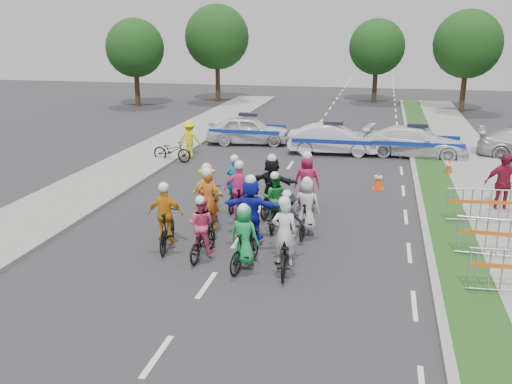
% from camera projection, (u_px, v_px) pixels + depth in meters
% --- Properties ---
extents(ground, '(90.00, 90.00, 0.00)m').
position_uv_depth(ground, '(207.00, 285.00, 13.04)').
color(ground, '#28282B').
rests_on(ground, ground).
extents(curb_right, '(0.20, 60.00, 0.12)m').
position_uv_depth(curb_right, '(425.00, 227.00, 16.65)').
color(curb_right, gray).
rests_on(curb_right, ground).
extents(grass_strip, '(1.20, 60.00, 0.11)m').
position_uv_depth(grass_strip, '(450.00, 229.00, 16.51)').
color(grass_strip, '#164517').
rests_on(grass_strip, ground).
extents(sidewalk_left, '(3.00, 60.00, 0.13)m').
position_uv_depth(sidewalk_left, '(65.00, 201.00, 19.06)').
color(sidewalk_left, gray).
rests_on(sidewalk_left, ground).
extents(rider_0, '(0.85, 1.93, 1.91)m').
position_uv_depth(rider_0, '(284.00, 246.00, 13.64)').
color(rider_0, black).
rests_on(rider_0, ground).
extents(rider_1, '(0.79, 1.67, 1.70)m').
position_uv_depth(rider_1, '(244.00, 243.00, 13.75)').
color(rider_1, black).
rests_on(rider_1, ground).
extents(rider_2, '(0.73, 1.67, 1.67)m').
position_uv_depth(rider_2, '(202.00, 234.00, 14.47)').
color(rider_2, black).
rests_on(rider_2, ground).
extents(rider_3, '(0.99, 1.83, 1.86)m').
position_uv_depth(rider_3, '(166.00, 223.00, 14.99)').
color(rider_3, black).
rests_on(rider_3, ground).
extents(rider_4, '(0.99, 1.72, 1.71)m').
position_uv_depth(rider_4, '(287.00, 227.00, 14.83)').
color(rider_4, black).
rests_on(rider_4, ground).
extents(rider_5, '(1.57, 1.88, 1.97)m').
position_uv_depth(rider_5, '(251.00, 215.00, 15.29)').
color(rider_5, black).
rests_on(rider_5, ground).
extents(rider_6, '(0.99, 2.04, 2.00)m').
position_uv_depth(rider_6, '(209.00, 213.00, 16.01)').
color(rider_6, black).
rests_on(rider_6, ground).
extents(rider_7, '(0.76, 1.68, 1.73)m').
position_uv_depth(rider_7, '(307.00, 212.00, 15.99)').
color(rider_7, black).
rests_on(rider_7, ground).
extents(rider_8, '(0.73, 1.69, 1.72)m').
position_uv_depth(rider_8, '(275.00, 207.00, 16.61)').
color(rider_8, black).
rests_on(rider_8, ground).
extents(rider_9, '(1.00, 1.87, 1.91)m').
position_uv_depth(rider_9, '(240.00, 198.00, 17.15)').
color(rider_9, black).
rests_on(rider_9, ground).
extents(rider_10, '(0.96, 1.70, 1.73)m').
position_uv_depth(rider_10, '(208.00, 195.00, 17.58)').
color(rider_10, black).
rests_on(rider_10, ground).
extents(rider_11, '(1.64, 1.94, 1.97)m').
position_uv_depth(rider_11, '(272.00, 190.00, 17.68)').
color(rider_11, black).
rests_on(rider_11, ground).
extents(rider_12, '(0.64, 1.78, 1.81)m').
position_uv_depth(rider_12, '(235.00, 191.00, 18.37)').
color(rider_12, black).
rests_on(rider_12, ground).
extents(rider_13, '(0.85, 1.88, 1.95)m').
position_uv_depth(rider_13, '(307.00, 188.00, 18.16)').
color(rider_13, black).
rests_on(rider_13, ground).
extents(police_car_0, '(4.32, 2.25, 1.40)m').
position_uv_depth(police_car_0, '(248.00, 130.00, 28.51)').
color(police_car_0, silver).
rests_on(police_car_0, ground).
extents(police_car_1, '(4.19, 1.71, 1.35)m').
position_uv_depth(police_car_1, '(333.00, 139.00, 26.31)').
color(police_car_1, silver).
rests_on(police_car_1, ground).
extents(police_car_2, '(4.85, 2.54, 1.34)m').
position_uv_depth(police_car_2, '(416.00, 142.00, 25.75)').
color(police_car_2, silver).
rests_on(police_car_2, ground).
extents(spectator_2, '(1.19, 0.65, 1.92)m').
position_uv_depth(spectator_2, '(503.00, 183.00, 17.85)').
color(spectator_2, maroon).
rests_on(spectator_2, ground).
extents(marshal_hiviz, '(1.10, 0.69, 1.64)m').
position_uv_depth(marshal_hiviz, '(190.00, 139.00, 25.64)').
color(marshal_hiviz, yellow).
rests_on(marshal_hiviz, ground).
extents(barrier_1, '(2.02, 0.60, 1.12)m').
position_uv_depth(barrier_1, '(497.00, 240.00, 14.27)').
color(barrier_1, '#A5A8AD').
rests_on(barrier_1, ground).
extents(barrier_2, '(2.04, 0.70, 1.12)m').
position_uv_depth(barrier_2, '(481.00, 207.00, 16.84)').
color(barrier_2, '#A5A8AD').
rests_on(barrier_2, ground).
extents(cone_0, '(0.40, 0.40, 0.70)m').
position_uv_depth(cone_0, '(378.00, 180.00, 20.66)').
color(cone_0, '#F24C0C').
rests_on(cone_0, ground).
extents(cone_1, '(0.40, 0.40, 0.70)m').
position_uv_depth(cone_1, '(449.00, 167.00, 22.51)').
color(cone_1, '#F24C0C').
rests_on(cone_1, ground).
extents(parked_bike, '(1.90, 0.93, 0.96)m').
position_uv_depth(parked_bike, '(172.00, 151.00, 24.84)').
color(parked_bike, black).
rests_on(parked_bike, ground).
extents(tree_0, '(4.20, 4.20, 6.30)m').
position_uv_depth(tree_0, '(135.00, 48.00, 41.02)').
color(tree_0, '#382619').
rests_on(tree_0, ground).
extents(tree_1, '(4.55, 4.55, 6.82)m').
position_uv_depth(tree_1, '(468.00, 44.00, 38.02)').
color(tree_1, '#382619').
rests_on(tree_1, ground).
extents(tree_3, '(4.90, 4.90, 7.35)m').
position_uv_depth(tree_3, '(217.00, 37.00, 43.54)').
color(tree_3, '#382619').
rests_on(tree_3, ground).
extents(tree_4, '(4.20, 4.20, 6.30)m').
position_uv_depth(tree_4, '(377.00, 47.00, 43.11)').
color(tree_4, '#382619').
rests_on(tree_4, ground).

